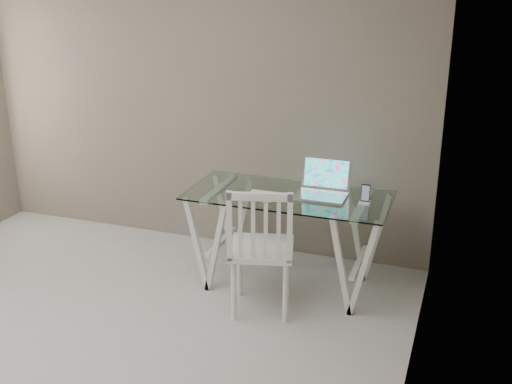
# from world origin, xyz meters

# --- Properties ---
(room) EXTENTS (4.50, 4.52, 2.71)m
(room) POSITION_xyz_m (-0.06, 0.02, 1.72)
(room) COLOR #A9A7A2
(room) RESTS_ON ground
(desk) EXTENTS (1.50, 0.70, 0.75)m
(desk) POSITION_xyz_m (0.98, 1.65, 0.38)
(desk) COLOR silver
(desk) RESTS_ON ground
(chair) EXTENTS (0.54, 0.54, 0.97)m
(chair) POSITION_xyz_m (0.93, 1.17, 0.53)
(chair) COLOR white
(chair) RESTS_ON ground
(laptop) EXTENTS (0.37, 0.31, 0.26)m
(laptop) POSITION_xyz_m (1.22, 1.74, 0.81)
(laptop) COLOR #BCBCC1
(laptop) RESTS_ON desk
(keyboard) EXTENTS (0.30, 0.13, 0.01)m
(keyboard) POSITION_xyz_m (0.83, 1.59, 0.75)
(keyboard) COLOR silver
(keyboard) RESTS_ON desk
(mouse) EXTENTS (0.11, 0.06, 0.03)m
(mouse) POSITION_xyz_m (0.87, 1.43, 0.76)
(mouse) COLOR white
(mouse) RESTS_ON desk
(phone_dock) EXTENTS (0.08, 0.08, 0.14)m
(phone_dock) POSITION_xyz_m (1.55, 1.65, 0.79)
(phone_dock) COLOR white
(phone_dock) RESTS_ON desk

